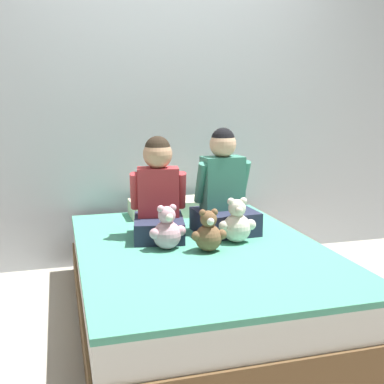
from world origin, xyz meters
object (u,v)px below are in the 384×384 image
object	(u,v)px
child_on_left	(158,195)
teddy_bear_held_by_right_child	(237,223)
bed	(200,280)
teddy_bear_between_children	(209,234)
child_on_right	(224,192)
pillow_at_headboard	(170,207)
teddy_bear_held_by_left_child	(167,230)

from	to	relation	value
child_on_left	teddy_bear_held_by_right_child	xyz separation A→B (m)	(0.41, -0.24, -0.15)
bed	teddy_bear_between_children	xyz separation A→B (m)	(0.02, -0.10, 0.31)
bed	child_on_right	xyz separation A→B (m)	(0.23, 0.26, 0.46)
teddy_bear_between_children	pillow_at_headboard	size ratio (longest dim) A/B	0.42
child_on_right	teddy_bear_held_by_right_child	distance (m)	0.27
teddy_bear_held_by_right_child	bed	bearing A→B (deg)	-168.31
teddy_bear_held_by_left_child	bed	bearing A→B (deg)	-6.78
child_on_left	teddy_bear_held_by_right_child	distance (m)	0.50
child_on_left	bed	bearing A→B (deg)	-44.29
pillow_at_headboard	teddy_bear_held_by_right_child	bearing A→B (deg)	-73.23
bed	child_on_right	bearing A→B (deg)	48.56
pillow_at_headboard	teddy_bear_held_by_left_child	bearing A→B (deg)	-104.02
child_on_right	pillow_at_headboard	world-z (taller)	child_on_right
child_on_right	teddy_bear_held_by_left_child	size ratio (longest dim) A/B	2.58
bed	child_on_left	size ratio (longest dim) A/B	3.09
teddy_bear_held_by_left_child	child_on_left	bearing A→B (deg)	83.10
child_on_right	pillow_at_headboard	size ratio (longest dim) A/B	1.15
teddy_bear_held_by_left_child	teddy_bear_between_children	world-z (taller)	teddy_bear_held_by_left_child
child_on_left	child_on_right	world-z (taller)	child_on_right
pillow_at_headboard	bed	bearing A→B (deg)	-90.00
child_on_left	teddy_bear_held_by_right_child	size ratio (longest dim) A/B	2.30
bed	teddy_bear_held_by_right_child	distance (m)	0.39
child_on_left	teddy_bear_held_by_right_child	world-z (taller)	child_on_left
teddy_bear_between_children	teddy_bear_held_by_right_child	bearing A→B (deg)	31.55
bed	pillow_at_headboard	xyz separation A→B (m)	(0.00, 0.78, 0.26)
child_on_left	pillow_at_headboard	distance (m)	0.58
child_on_left	child_on_right	size ratio (longest dim) A/B	0.93
bed	teddy_bear_held_by_left_child	xyz separation A→B (m)	(-0.19, 0.00, 0.31)
bed	teddy_bear_between_children	world-z (taller)	teddy_bear_between_children
teddy_bear_held_by_left_child	teddy_bear_between_children	xyz separation A→B (m)	(0.21, -0.10, -0.01)
pillow_at_headboard	teddy_bear_between_children	bearing A→B (deg)	-88.87
teddy_bear_between_children	pillow_at_headboard	bearing A→B (deg)	93.45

